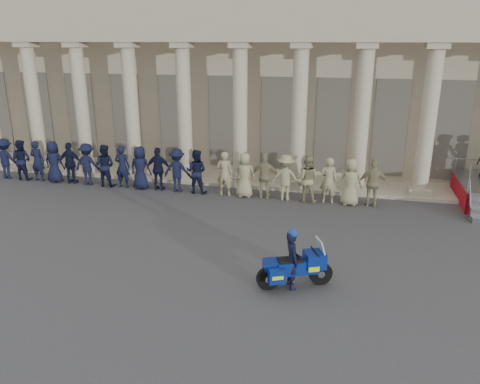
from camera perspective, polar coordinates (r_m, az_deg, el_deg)
name	(u,v)px	position (r m, az deg, el deg)	size (l,w,h in m)	color
ground	(219,265)	(14.09, -2.61, -8.90)	(90.00, 90.00, 0.00)	#38383A
building	(291,75)	(27.08, 6.26, 14.05)	(40.00, 12.50, 9.00)	tan
officer_rank	(166,169)	(20.78, -9.02, 2.73)	(18.18, 0.73, 1.93)	black
motorcycle	(296,267)	(12.78, 6.81, -9.06)	(1.98, 1.29, 1.36)	black
rider	(292,258)	(12.63, 6.35, -8.05)	(0.60, 0.70, 1.72)	black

